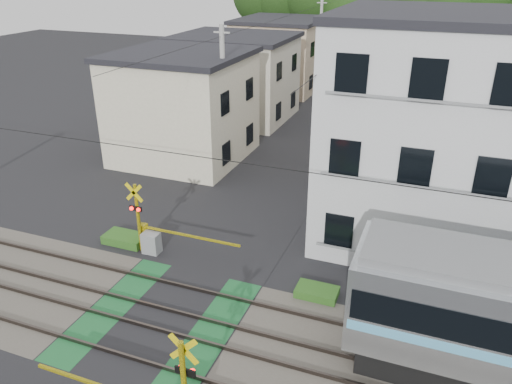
% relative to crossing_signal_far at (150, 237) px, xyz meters
% --- Properties ---
extents(ground, '(120.00, 120.00, 0.00)m').
position_rel_crossing_signal_far_xyz_m(ground, '(2.59, -3.65, -0.71)').
color(ground, black).
extents(track_bed, '(120.00, 120.00, 0.14)m').
position_rel_crossing_signal_far_xyz_m(track_bed, '(2.59, -3.65, -0.67)').
color(track_bed, '#47423A').
rests_on(track_bed, ground).
extents(crossing_signal_far, '(4.74, 0.65, 3.09)m').
position_rel_crossing_signal_far_xyz_m(crossing_signal_far, '(0.00, 0.00, 0.00)').
color(crossing_signal_far, yellow).
rests_on(crossing_signal_far, ground).
extents(apartment_block, '(10.20, 8.36, 9.30)m').
position_rel_crossing_signal_far_xyz_m(apartment_block, '(11.09, 5.84, 3.94)').
color(apartment_block, silver).
rests_on(apartment_block, ground).
extents(houses_row, '(22.07, 31.35, 6.80)m').
position_rel_crossing_signal_far_xyz_m(houses_row, '(2.84, 22.27, 2.53)').
color(houses_row, beige).
rests_on(houses_row, ground).
extents(tree_hill, '(40.00, 13.42, 11.99)m').
position_rel_crossing_signal_far_xyz_m(tree_hill, '(1.61, 44.91, 5.56)').
color(tree_hill, '#1F3E14').
rests_on(tree_hill, ground).
extents(catenary, '(60.00, 5.04, 7.00)m').
position_rel_crossing_signal_far_xyz_m(catenary, '(8.59, -3.62, 2.98)').
color(catenary, '#2D2D33').
rests_on(catenary, ground).
extents(utility_poles, '(7.90, 42.00, 8.00)m').
position_rel_crossing_signal_far_xyz_m(utility_poles, '(1.53, 19.35, 3.37)').
color(utility_poles, '#A5A5A0').
rests_on(utility_poles, ground).
extents(pedestrian, '(0.78, 0.66, 1.82)m').
position_rel_crossing_signal_far_xyz_m(pedestrian, '(1.71, 26.89, 0.20)').
color(pedestrian, '#22272B').
rests_on(pedestrian, ground).
extents(weed_patches, '(10.25, 8.80, 0.40)m').
position_rel_crossing_signal_far_xyz_m(weed_patches, '(4.34, -3.74, -0.53)').
color(weed_patches, '#2D5E1E').
rests_on(weed_patches, ground).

